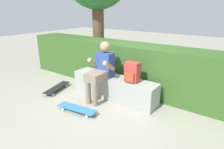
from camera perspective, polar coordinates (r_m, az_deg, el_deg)
ground_plane at (r=4.06m, az=-1.74°, el=-8.19°), size 24.00×24.00×0.00m
bench_main at (r=4.16m, az=0.55°, el=-3.85°), size 1.95×0.44×0.48m
person_skater at (r=3.95m, az=-3.33°, el=1.54°), size 0.49×0.62×1.23m
skateboard_near_person at (r=3.71m, az=-10.46°, el=-9.99°), size 0.82×0.31×0.09m
skateboard_beside_bench at (r=4.74m, az=-16.13°, el=-3.79°), size 0.41×0.82×0.09m
backpack_on_bench at (r=3.77m, az=6.02°, el=0.62°), size 0.28×0.23×0.40m
hedge_row at (r=4.63m, az=5.37°, el=2.53°), size 6.28×0.76×1.09m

